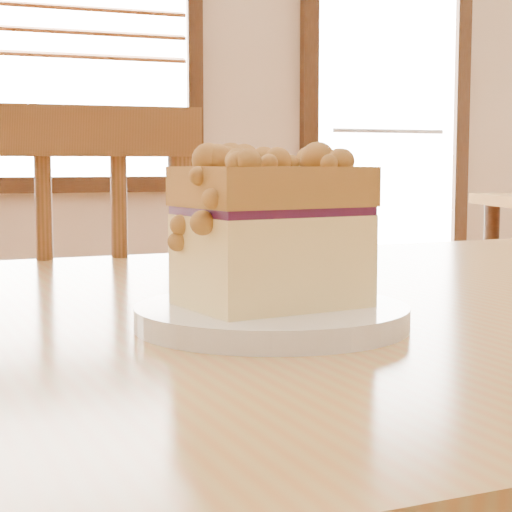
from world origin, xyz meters
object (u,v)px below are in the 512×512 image
Objects in this scene: cake_slice at (271,227)px; cafe_table_main at (286,407)px; cafe_chair_main at (37,442)px; plate at (272,317)px.

cafe_table_main is at bearing 52.59° from cake_slice.
cafe_table_main is 0.20m from cake_slice.
plate is at bearing 98.57° from cafe_chair_main.
plate is 0.06m from cake_slice.
cake_slice is (-0.00, 0.00, 0.06)m from plate.
plate reaches higher than cafe_table_main.
cake_slice is (-0.06, -0.11, 0.16)m from cafe_table_main.
cafe_chair_main is 0.75m from cake_slice.
cake_slice is at bearing -120.78° from cafe_table_main.
cafe_chair_main is at bearing 88.34° from cake_slice.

